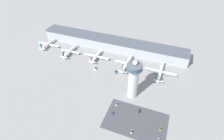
# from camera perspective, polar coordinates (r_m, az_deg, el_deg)

# --- Properties ---
(ground_plane) EXTENTS (1000.00, 1000.00, 0.00)m
(ground_plane) POSITION_cam_1_polar(r_m,az_deg,el_deg) (236.69, -6.05, -1.65)
(ground_plane) COLOR gray
(terminal_building) EXTENTS (234.23, 25.00, 18.41)m
(terminal_building) POSITION_cam_1_polar(r_m,az_deg,el_deg) (283.02, -0.03, 8.54)
(terminal_building) COLOR #A3A8B2
(terminal_building) RESTS_ON ground
(control_tower) EXTENTS (16.89, 16.89, 50.47)m
(control_tower) POSITION_cam_1_polar(r_m,az_deg,el_deg) (192.98, 7.00, -2.98)
(control_tower) COLOR #BCBCC1
(control_tower) RESTS_ON ground
(parking_lot_surface) EXTENTS (64.00, 40.00, 0.01)m
(parking_lot_surface) POSITION_cam_1_polar(r_m,az_deg,el_deg) (188.89, 7.76, -16.15)
(parking_lot_surface) COLOR #424247
(parking_lot_surface) RESTS_ON ground
(airplane_gate_alpha) EXTENTS (39.46, 32.90, 13.62)m
(airplane_gate_alpha) POSITION_cam_1_polar(r_m,az_deg,el_deg) (310.77, -20.17, 7.91)
(airplane_gate_alpha) COLOR silver
(airplane_gate_alpha) RESTS_ON ground
(airplane_gate_bravo) EXTENTS (31.41, 36.70, 13.59)m
(airplane_gate_bravo) POSITION_cam_1_polar(r_m,az_deg,el_deg) (281.82, -13.59, 5.95)
(airplane_gate_bravo) COLOR white
(airplane_gate_bravo) RESTS_ON ground
(airplane_gate_charlie) EXTENTS (38.95, 32.03, 13.26)m
(airplane_gate_charlie) POSITION_cam_1_polar(r_m,az_deg,el_deg) (263.61, -5.13, 4.46)
(airplane_gate_charlie) COLOR white
(airplane_gate_charlie) RESTS_ON ground
(airplane_gate_delta) EXTENTS (35.85, 40.88, 13.35)m
(airplane_gate_delta) POSITION_cam_1_polar(r_m,az_deg,el_deg) (248.77, 4.89, 2.10)
(airplane_gate_delta) COLOR silver
(airplane_gate_delta) RESTS_ON ground
(airplane_gate_echo) EXTENTS (42.03, 41.85, 13.92)m
(airplane_gate_echo) POSITION_cam_1_polar(r_m,az_deg,el_deg) (242.49, 15.58, -0.50)
(airplane_gate_echo) COLOR silver
(airplane_gate_echo) RESTS_ON ground
(service_truck_catering) EXTENTS (4.68, 6.49, 2.43)m
(service_truck_catering) POSITION_cam_1_polar(r_m,az_deg,el_deg) (239.17, 1.28, -0.61)
(service_truck_catering) COLOR black
(service_truck_catering) RESTS_ON ground
(service_truck_fuel) EXTENTS (6.81, 6.69, 2.46)m
(service_truck_fuel) POSITION_cam_1_polar(r_m,az_deg,el_deg) (277.81, -14.57, 4.40)
(service_truck_fuel) COLOR black
(service_truck_fuel) RESTS_ON ground
(service_truck_baggage) EXTENTS (6.38, 7.65, 3.03)m
(service_truck_baggage) POSITION_cam_1_polar(r_m,az_deg,el_deg) (245.87, -5.54, 0.54)
(service_truck_baggage) COLOR black
(service_truck_baggage) RESTS_ON ground
(car_blue_compact) EXTENTS (1.71, 4.43, 1.54)m
(car_blue_compact) POSITION_cam_1_polar(r_m,az_deg,el_deg) (181.14, 6.45, -19.32)
(car_blue_compact) COLOR black
(car_blue_compact) RESTS_ON ground
(car_silver_sedan) EXTENTS (1.99, 4.72, 1.52)m
(car_silver_sedan) POSITION_cam_1_polar(r_m,az_deg,el_deg) (196.31, 8.95, -13.02)
(car_silver_sedan) COLOR black
(car_silver_sedan) RESTS_ON ground
(car_white_wagon) EXTENTS (1.90, 4.10, 1.36)m
(car_white_wagon) POSITION_cam_1_polar(r_m,az_deg,el_deg) (192.28, 0.33, -13.90)
(car_white_wagon) COLOR black
(car_white_wagon) RESTS_ON ground
(car_grey_coupe) EXTENTS (1.86, 4.31, 1.56)m
(car_grey_coupe) POSITION_cam_1_polar(r_m,az_deg,el_deg) (187.96, 15.55, -17.95)
(car_grey_coupe) COLOR black
(car_grey_coupe) RESTS_ON ground
(car_maroon_suv) EXTENTS (1.94, 4.10, 1.57)m
(car_maroon_suv) POSITION_cam_1_polar(r_m,az_deg,el_deg) (199.78, 1.61, -11.08)
(car_maroon_suv) COLOR black
(car_maroon_suv) RESTS_ON ground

